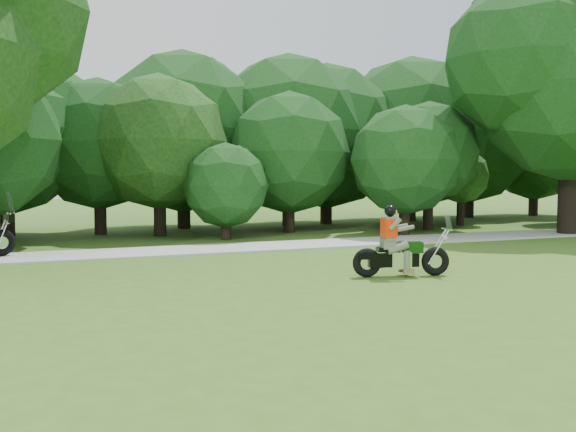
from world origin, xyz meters
TOP-DOWN VIEW (x-y plane):
  - ground at (0.00, 0.00)m, footprint 100.00×100.00m
  - walkway at (0.00, 8.00)m, footprint 60.00×2.20m
  - tree_line at (0.74, 14.80)m, footprint 39.32×12.18m
  - big_tree_east at (10.46, 7.87)m, footprint 9.07×6.89m
  - chopper_motorcycle at (-0.49, 1.74)m, footprint 2.16×0.91m

SIDE VIEW (x-z plane):
  - ground at x=0.00m, z-range 0.00..0.00m
  - walkway at x=0.00m, z-range 0.00..0.06m
  - chopper_motorcycle at x=-0.49m, z-range -0.21..1.36m
  - tree_line at x=0.74m, z-range -0.19..7.56m
  - big_tree_east at x=10.46m, z-range 0.80..11.26m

